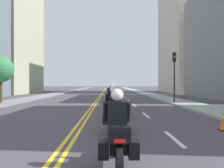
{
  "coord_description": "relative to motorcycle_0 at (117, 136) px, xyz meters",
  "views": [
    {
      "loc": [
        1.19,
        0.1,
        1.72
      ],
      "look_at": [
        1.47,
        22.3,
        1.71
      ],
      "focal_mm": 40.6,
      "sensor_mm": 36.0,
      "label": 1
    }
  ],
  "objects": [
    {
      "name": "ground_plane",
      "position": [
        -1.36,
        42.78,
        -0.66
      ],
      "size": [
        264.0,
        264.0,
        0.0
      ],
      "primitive_type": "plane",
      "color": "#464047"
    },
    {
      "name": "building_left_2",
      "position": [
        -17.69,
        40.78,
        9.07
      ],
      "size": [
        7.11,
        16.98,
        19.45
      ],
      "color": "#A6A98B",
      "rests_on": "ground"
    },
    {
      "name": "sidewalk_left",
      "position": [
        -9.06,
        42.78,
        -0.6
      ],
      "size": [
        2.48,
        144.0,
        0.12
      ],
      "primitive_type": "cube",
      "color": "gray",
      "rests_on": "ground"
    },
    {
      "name": "lane_dashes_white",
      "position": [
        1.86,
        23.78,
        -0.65
      ],
      "size": [
        0.14,
        56.4,
        0.01
      ],
      "color": "silver",
      "rests_on": "ground"
    },
    {
      "name": "motorcycle_2",
      "position": [
        0.12,
        8.05,
        0.01
      ],
      "size": [
        0.78,
        2.25,
        1.64
      ],
      "rotation": [
        0.0,
        0.0,
        -0.05
      ],
      "color": "black",
      "rests_on": "ground"
    },
    {
      "name": "motorcycle_0",
      "position": [
        0.0,
        0.0,
        0.0
      ],
      "size": [
        0.77,
        2.18,
        1.62
      ],
      "rotation": [
        0.0,
        0.0,
        0.02
      ],
      "color": "black",
      "rests_on": "ground"
    },
    {
      "name": "traffic_cone_0",
      "position": [
        4.08,
        4.15,
        -0.28
      ],
      "size": [
        0.36,
        0.36,
        0.76
      ],
      "color": "black",
      "rests_on": "ground"
    },
    {
      "name": "motorcycle_3",
      "position": [
        0.05,
        11.35,
        -0.0
      ],
      "size": [
        0.77,
        2.23,
        1.61
      ],
      "rotation": [
        0.0,
        0.0,
        -0.03
      ],
      "color": "black",
      "rests_on": "ground"
    },
    {
      "name": "sidewalk_right",
      "position": [
        6.33,
        42.78,
        -0.6
      ],
      "size": [
        2.48,
        144.0,
        0.12
      ],
      "primitive_type": "cube",
      "color": "#929F90",
      "rests_on": "ground"
    },
    {
      "name": "building_right_2",
      "position": [
        15.24,
        45.25,
        13.14
      ],
      "size": [
        7.68,
        17.93,
        27.59
      ],
      "color": "#B8B2A6",
      "rests_on": "ground"
    },
    {
      "name": "motorcycle_5",
      "position": [
        -0.04,
        19.97,
        0.0
      ],
      "size": [
        0.77,
        2.07,
        1.58
      ],
      "rotation": [
        0.0,
        0.0,
        0.02
      ],
      "color": "black",
      "rests_on": "ground"
    },
    {
      "name": "street_tree_0",
      "position": [
        -9.32,
        16.39,
        2.26
      ],
      "size": [
        2.18,
        2.18,
        4.03
      ],
      "color": "#483721",
      "rests_on": "ground"
    },
    {
      "name": "motorcycle_6",
      "position": [
        0.29,
        23.84,
        -0.0
      ],
      "size": [
        0.76,
        2.12,
        1.6
      ],
      "rotation": [
        0.0,
        0.0,
        0.0
      ],
      "color": "black",
      "rests_on": "ground"
    },
    {
      "name": "motorcycle_1",
      "position": [
        -0.01,
        3.84,
        0.02
      ],
      "size": [
        0.76,
        2.23,
        1.64
      ],
      "rotation": [
        0.0,
        0.0,
        -0.0
      ],
      "color": "black",
      "rests_on": "ground"
    },
    {
      "name": "centreline_yellow_inner",
      "position": [
        -1.48,
        42.78,
        -0.65
      ],
      "size": [
        0.12,
        132.0,
        0.01
      ],
      "primitive_type": "cube",
      "color": "yellow",
      "rests_on": "ground"
    },
    {
      "name": "traffic_light_near",
      "position": [
        5.49,
        16.68,
        2.42
      ],
      "size": [
        0.28,
        0.38,
        4.43
      ],
      "color": "black",
      "rests_on": "ground"
    },
    {
      "name": "motorcycle_4",
      "position": [
        0.18,
        15.8,
        0.01
      ],
      "size": [
        0.78,
        2.31,
        1.68
      ],
      "rotation": [
        0.0,
        0.0,
        -0.04
      ],
      "color": "black",
      "rests_on": "ground"
    },
    {
      "name": "centreline_yellow_outer",
      "position": [
        -1.24,
        42.78,
        -0.65
      ],
      "size": [
        0.12,
        132.0,
        0.01
      ],
      "primitive_type": "cube",
      "color": "yellow",
      "rests_on": "ground"
    }
  ]
}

